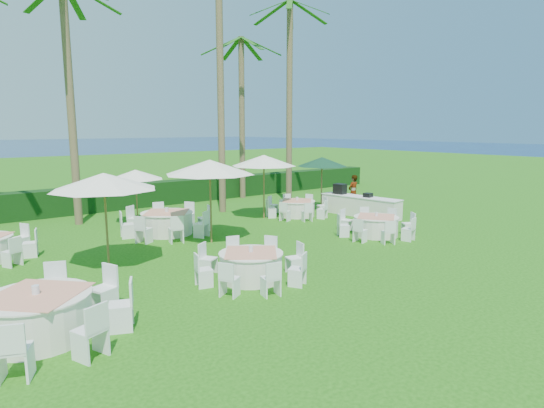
{
  "coord_description": "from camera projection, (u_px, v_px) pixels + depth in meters",
  "views": [
    {
      "loc": [
        -7.68,
        -10.06,
        3.94
      ],
      "look_at": [
        1.99,
        2.39,
        1.3
      ],
      "focal_mm": 30.0,
      "sensor_mm": 36.0,
      "label": 1
    }
  ],
  "objects": [
    {
      "name": "umbrella_a",
      "position": [
        104.0,
        181.0,
        12.55
      ],
      "size": [
        2.93,
        2.93,
        2.72
      ],
      "color": "brown",
      "rests_on": "ground"
    },
    {
      "name": "banquet_table_f",
      "position": [
        297.0,
        208.0,
        20.53
      ],
      "size": [
        2.79,
        2.79,
        0.87
      ],
      "color": "silver",
      "rests_on": "ground"
    },
    {
      "name": "ground",
      "position": [
        268.0,
        266.0,
        13.13
      ],
      "size": [
        120.0,
        120.0,
        0.0
      ],
      "primitive_type": "plane",
      "color": "#1B530E",
      "rests_on": "ground"
    },
    {
      "name": "hedge",
      "position": [
        121.0,
        197.0,
        22.38
      ],
      "size": [
        34.0,
        1.0,
        1.2
      ],
      "primitive_type": "cube",
      "color": "black",
      "rests_on": "ground"
    },
    {
      "name": "palm_b",
      "position": [
        70.0,
        95.0,
        18.01
      ],
      "size": [
        4.41,
        4.07,
        9.54
      ],
      "color": "brown",
      "rests_on": "ground"
    },
    {
      "name": "umbrella_green",
      "position": [
        322.0,
        162.0,
        21.68
      ],
      "size": [
        2.39,
        2.39,
        2.58
      ],
      "color": "brown",
      "rests_on": "ground"
    },
    {
      "name": "palm_d",
      "position": [
        242.0,
        111.0,
        25.24
      ],
      "size": [
        4.11,
        4.4,
        8.85
      ],
      "color": "brown",
      "rests_on": "ground"
    },
    {
      "name": "umbrella_c",
      "position": [
        135.0,
        175.0,
        18.51
      ],
      "size": [
        2.26,
        2.26,
        2.27
      ],
      "color": "brown",
      "rests_on": "ground"
    },
    {
      "name": "banquet_table_e",
      "position": [
        167.0,
        222.0,
        17.05
      ],
      "size": [
        3.36,
        3.36,
        1.01
      ],
      "color": "silver",
      "rests_on": "ground"
    },
    {
      "name": "banquet_table_b",
      "position": [
        251.0,
        265.0,
        11.9
      ],
      "size": [
        2.95,
        2.95,
        0.9
      ],
      "color": "silver",
      "rests_on": "ground"
    },
    {
      "name": "palm_e",
      "position": [
        289.0,
        95.0,
        23.71
      ],
      "size": [
        4.37,
        4.26,
        10.37
      ],
      "color": "brown",
      "rests_on": "ground"
    },
    {
      "name": "buffet_table",
      "position": [
        360.0,
        205.0,
        20.63
      ],
      "size": [
        1.37,
        3.92,
        1.37
      ],
      "color": "silver",
      "rests_on": "ground"
    },
    {
      "name": "umbrella_d",
      "position": [
        264.0,
        161.0,
        19.7
      ],
      "size": [
        2.82,
        2.82,
        2.79
      ],
      "color": "brown",
      "rests_on": "ground"
    },
    {
      "name": "banquet_table_a",
      "position": [
        38.0,
        315.0,
        8.57
      ],
      "size": [
        3.38,
        3.38,
        1.04
      ],
      "color": "silver",
      "rests_on": "ground"
    },
    {
      "name": "palm_c",
      "position": [
        220.0,
        61.0,
        20.55
      ],
      "size": [
        4.2,
        4.39,
        12.9
      ],
      "color": "brown",
      "rests_on": "ground"
    },
    {
      "name": "staff_person",
      "position": [
        353.0,
        192.0,
        22.3
      ],
      "size": [
        0.64,
        0.45,
        1.68
      ],
      "primitive_type": "imported",
      "rotation": [
        0.0,
        0.0,
        3.22
      ],
      "color": "gray",
      "rests_on": "ground"
    },
    {
      "name": "banquet_table_c",
      "position": [
        376.0,
        225.0,
        16.8
      ],
      "size": [
        2.88,
        2.88,
        0.88
      ],
      "color": "silver",
      "rests_on": "ground"
    },
    {
      "name": "umbrella_b",
      "position": [
        210.0,
        167.0,
        15.41
      ],
      "size": [
        3.08,
        3.08,
        2.88
      ],
      "color": "brown",
      "rests_on": "ground"
    }
  ]
}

